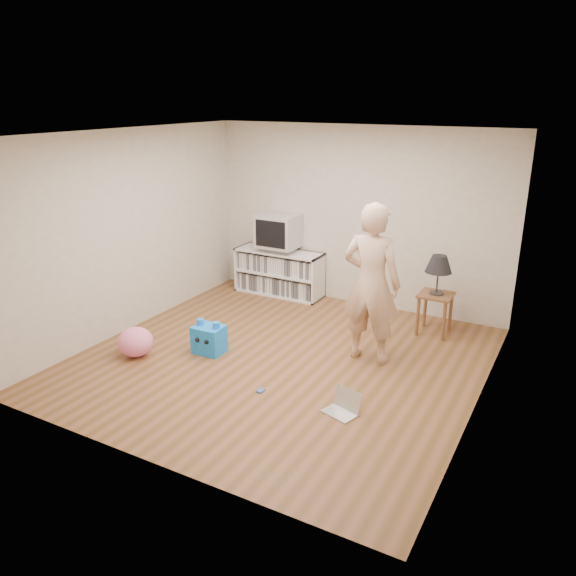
# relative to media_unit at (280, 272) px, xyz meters

# --- Properties ---
(ground) EXTENTS (4.50, 4.50, 0.00)m
(ground) POSITION_rel_media_unit_xyz_m (1.16, -2.04, -0.35)
(ground) COLOR brown
(ground) RESTS_ON ground
(walls) EXTENTS (4.52, 4.52, 2.60)m
(walls) POSITION_rel_media_unit_xyz_m (1.16, -2.04, 0.95)
(walls) COLOR #BDB5A6
(walls) RESTS_ON ground
(ceiling) EXTENTS (4.50, 4.50, 0.01)m
(ceiling) POSITION_rel_media_unit_xyz_m (1.16, -2.04, 2.25)
(ceiling) COLOR white
(ceiling) RESTS_ON walls
(media_unit) EXTENTS (1.40, 0.45, 0.70)m
(media_unit) POSITION_rel_media_unit_xyz_m (0.00, 0.00, 0.00)
(media_unit) COLOR white
(media_unit) RESTS_ON ground
(dvd_deck) EXTENTS (0.45, 0.35, 0.07)m
(dvd_deck) POSITION_rel_media_unit_xyz_m (-0.00, -0.02, 0.39)
(dvd_deck) COLOR gray
(dvd_deck) RESTS_ON media_unit
(crt_tv) EXTENTS (0.60, 0.53, 0.50)m
(crt_tv) POSITION_rel_media_unit_xyz_m (-0.00, -0.02, 0.67)
(crt_tv) COLOR #AFAFB4
(crt_tv) RESTS_ON dvd_deck
(side_table) EXTENTS (0.42, 0.42, 0.55)m
(side_table) POSITION_rel_media_unit_xyz_m (2.54, -0.39, 0.07)
(side_table) COLOR brown
(side_table) RESTS_ON ground
(table_lamp) EXTENTS (0.34, 0.34, 0.52)m
(table_lamp) POSITION_rel_media_unit_xyz_m (2.54, -0.39, 0.59)
(table_lamp) COLOR #333333
(table_lamp) RESTS_ON side_table
(person) EXTENTS (0.69, 0.46, 1.89)m
(person) POSITION_rel_media_unit_xyz_m (2.06, -1.50, 0.59)
(person) COLOR #D8B093
(person) RESTS_ON ground
(laptop) EXTENTS (0.39, 0.34, 0.22)m
(laptop) POSITION_rel_media_unit_xyz_m (2.29, -2.74, -0.29)
(laptop) COLOR silver
(laptop) RESTS_ON ground
(playing_cards) EXTENTS (0.07, 0.09, 0.02)m
(playing_cards) POSITION_rel_media_unit_xyz_m (1.36, -2.80, -0.34)
(playing_cards) COLOR #4163AF
(playing_cards) RESTS_ON ground
(plush_blue) EXTENTS (0.37, 0.33, 0.42)m
(plush_blue) POSITION_rel_media_unit_xyz_m (0.30, -2.28, -0.17)
(plush_blue) COLOR #127EFC
(plush_blue) RESTS_ON ground
(plush_pink) EXTENTS (0.48, 0.48, 0.36)m
(plush_pink) POSITION_rel_media_unit_xyz_m (-0.42, -2.78, -0.17)
(plush_pink) COLOR pink
(plush_pink) RESTS_ON ground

